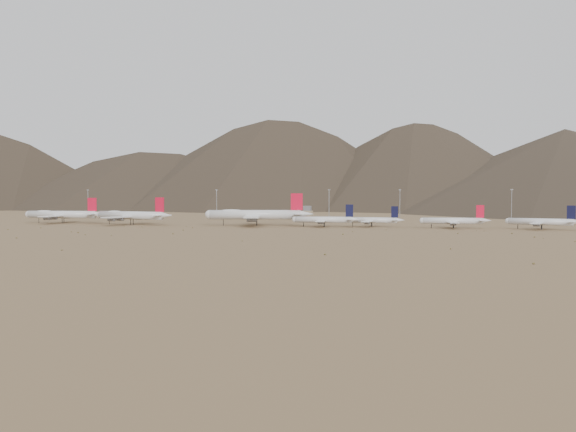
% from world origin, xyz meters
% --- Properties ---
extents(ground, '(3000.00, 3000.00, 0.00)m').
position_xyz_m(ground, '(0.00, 0.00, 0.00)').
color(ground, olive).
rests_on(ground, ground).
extents(mountain_ridge, '(4400.00, 1000.00, 300.00)m').
position_xyz_m(mountain_ridge, '(0.00, 900.00, 150.00)').
color(mountain_ridge, '#443729').
rests_on(mountain_ridge, ground).
extents(widebody_west, '(64.20, 49.44, 19.06)m').
position_xyz_m(widebody_west, '(-142.39, 35.83, 6.57)').
color(widebody_west, silver).
rests_on(widebody_west, ground).
extents(widebody_centre, '(65.29, 51.25, 19.66)m').
position_xyz_m(widebody_centre, '(-80.82, 25.76, 6.78)').
color(widebody_centre, silver).
rests_on(widebody_centre, ground).
extents(widebody_east, '(74.60, 58.66, 22.51)m').
position_xyz_m(widebody_east, '(10.24, 32.00, 7.76)').
color(widebody_east, silver).
rests_on(widebody_east, ground).
extents(narrowbody_a, '(45.94, 33.04, 15.15)m').
position_xyz_m(narrowbody_a, '(60.00, 27.04, 4.92)').
color(narrowbody_a, silver).
rests_on(narrowbody_a, ground).
extents(narrowbody_b, '(42.34, 30.60, 13.99)m').
position_xyz_m(narrowbody_b, '(90.89, 35.17, 4.54)').
color(narrowbody_b, silver).
rests_on(narrowbody_b, ground).
extents(narrowbody_c, '(45.54, 32.98, 15.06)m').
position_xyz_m(narrowbody_c, '(144.18, 28.78, 4.89)').
color(narrowbody_c, silver).
rests_on(narrowbody_c, ground).
extents(narrowbody_d, '(44.78, 33.26, 15.25)m').
position_xyz_m(narrowbody_d, '(197.45, 26.73, 4.95)').
color(narrowbody_d, silver).
rests_on(narrowbody_d, ground).
extents(control_tower, '(8.00, 8.00, 12.00)m').
position_xyz_m(control_tower, '(30.00, 120.00, 5.32)').
color(control_tower, gray).
rests_on(control_tower, ground).
extents(mast_far_west, '(2.00, 0.60, 25.70)m').
position_xyz_m(mast_far_west, '(-169.26, 119.84, 14.20)').
color(mast_far_west, gray).
rests_on(mast_far_west, ground).
extents(mast_west, '(2.00, 0.60, 25.70)m').
position_xyz_m(mast_west, '(-51.65, 128.70, 14.20)').
color(mast_west, gray).
rests_on(mast_west, ground).
extents(mast_centre, '(2.00, 0.60, 25.70)m').
position_xyz_m(mast_centre, '(48.17, 118.63, 14.20)').
color(mast_centre, gray).
rests_on(mast_centre, ground).
extents(mast_east, '(2.00, 0.60, 25.70)m').
position_xyz_m(mast_east, '(103.61, 148.29, 14.20)').
color(mast_east, gray).
rests_on(mast_east, ground).
extents(mast_far_east, '(2.00, 0.60, 25.70)m').
position_xyz_m(mast_far_east, '(189.81, 121.01, 14.20)').
color(mast_far_east, gray).
rests_on(mast_far_east, ground).
extents(desert_scrub, '(449.32, 182.72, 0.80)m').
position_xyz_m(desert_scrub, '(-2.28, -64.85, 0.28)').
color(desert_scrub, brown).
rests_on(desert_scrub, ground).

